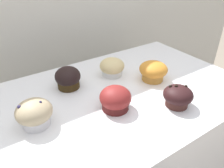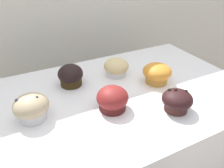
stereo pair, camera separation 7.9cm
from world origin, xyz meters
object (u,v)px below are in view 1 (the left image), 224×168
(muffin_front_center, at_px, (34,113))
(muffin_back_left, at_px, (112,67))
(muffin_front_right, at_px, (68,78))
(muffin_back_right, at_px, (178,96))
(muffin_front_left, at_px, (115,99))
(muffin_back_center, at_px, (153,71))

(muffin_front_center, relative_size, muffin_back_left, 1.04)
(muffin_back_left, relative_size, muffin_front_right, 1.08)
(muffin_back_right, relative_size, muffin_front_left, 0.95)
(muffin_front_center, xyz_separation_m, muffin_back_left, (0.37, 0.14, -0.01))
(muffin_back_right, distance_m, muffin_front_left, 0.21)
(muffin_front_center, xyz_separation_m, muffin_front_right, (0.17, 0.15, -0.00))
(muffin_front_center, xyz_separation_m, muffin_front_left, (0.25, -0.07, -0.00))
(muffin_front_left, bearing_deg, muffin_back_right, -28.89)
(muffin_back_center, bearing_deg, muffin_front_right, 156.59)
(muffin_back_left, relative_size, muffin_back_right, 1.05)
(muffin_front_left, bearing_deg, muffin_back_center, 17.98)
(muffin_front_center, distance_m, muffin_back_right, 0.46)
(muffin_back_right, relative_size, muffin_back_center, 0.88)
(muffin_back_right, height_order, muffin_front_right, muffin_front_right)
(muffin_back_center, bearing_deg, muffin_back_right, -106.30)
(muffin_back_left, xyz_separation_m, muffin_back_center, (0.12, -0.13, 0.00))
(muffin_back_left, xyz_separation_m, muffin_back_right, (0.06, -0.31, 0.00))
(muffin_back_left, height_order, muffin_back_right, muffin_back_right)
(muffin_back_center, bearing_deg, muffin_back_left, 132.76)
(muffin_front_left, relative_size, muffin_back_center, 0.92)
(muffin_front_center, bearing_deg, muffin_back_right, -21.42)
(muffin_front_center, distance_m, muffin_back_center, 0.49)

